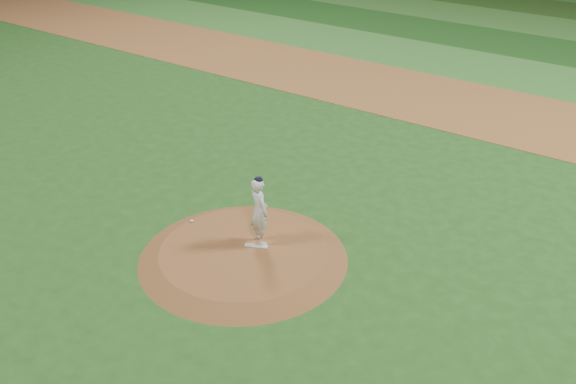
# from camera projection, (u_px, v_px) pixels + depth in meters

# --- Properties ---
(ground) EXTENTS (120.00, 120.00, 0.00)m
(ground) POSITION_uv_depth(u_px,v_px,m) (244.00, 258.00, 16.91)
(ground) COLOR #23551B
(ground) RESTS_ON ground
(infield_dirt_band) EXTENTS (70.00, 6.00, 0.02)m
(infield_dirt_band) POSITION_uv_depth(u_px,v_px,m) (456.00, 104.00, 26.85)
(infield_dirt_band) COLOR #925B2D
(infield_dirt_band) RESTS_ON ground
(outfield_stripe_0) EXTENTS (70.00, 5.00, 0.02)m
(outfield_stripe_0) POSITION_uv_depth(u_px,v_px,m) (502.00, 71.00, 30.75)
(outfield_stripe_0) COLOR #35782B
(outfield_stripe_0) RESTS_ON ground
(outfield_stripe_1) EXTENTS (70.00, 5.00, 0.02)m
(outfield_stripe_1) POSITION_uv_depth(u_px,v_px,m) (535.00, 47.00, 34.30)
(outfield_stripe_1) COLOR #1A4B18
(outfield_stripe_1) RESTS_ON ground
(outfield_stripe_2) EXTENTS (70.00, 5.00, 0.02)m
(outfield_stripe_2) POSITION_uv_depth(u_px,v_px,m) (561.00, 28.00, 37.85)
(outfield_stripe_2) COLOR #326A26
(outfield_stripe_2) RESTS_ON ground
(pitchers_mound) EXTENTS (5.50, 5.50, 0.25)m
(pitchers_mound) POSITION_uv_depth(u_px,v_px,m) (243.00, 254.00, 16.85)
(pitchers_mound) COLOR brown
(pitchers_mound) RESTS_ON ground
(pitching_rubber) EXTENTS (0.62, 0.40, 0.03)m
(pitching_rubber) POSITION_uv_depth(u_px,v_px,m) (256.00, 246.00, 16.93)
(pitching_rubber) COLOR beige
(pitching_rubber) RESTS_ON pitchers_mound
(rosin_bag) EXTENTS (0.11, 0.11, 0.06)m
(rosin_bag) POSITION_uv_depth(u_px,v_px,m) (192.00, 221.00, 18.03)
(rosin_bag) COLOR white
(rosin_bag) RESTS_ON pitchers_mound
(pitcher_on_mound) EXTENTS (0.81, 0.69, 1.95)m
(pitcher_on_mound) POSITION_uv_depth(u_px,v_px,m) (259.00, 211.00, 16.69)
(pitcher_on_mound) COLOR white
(pitcher_on_mound) RESTS_ON pitchers_mound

